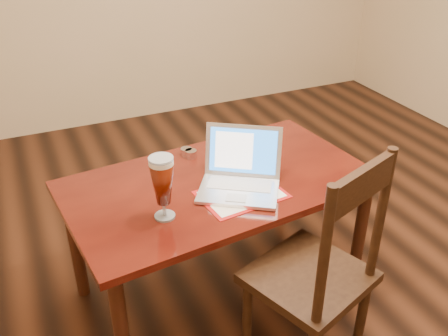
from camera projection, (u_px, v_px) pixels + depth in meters
name	position (u px, v px, depth m)	size (l,w,h in m)	color
ground	(300.00, 269.00, 2.86)	(5.00, 5.00, 0.00)	black
dining_table	(218.00, 194.00, 2.42)	(1.53, 0.97, 0.97)	#51130A
dining_chair	(317.00, 275.00, 2.07)	(0.58, 0.57, 1.08)	black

